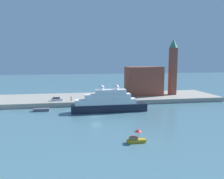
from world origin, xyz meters
TOP-DOWN VIEW (x-y plane):
  - ground at (0.00, 0.00)m, footprint 400.00×400.00m
  - quay_dock at (0.00, 27.97)m, footprint 110.00×23.94m
  - large_yacht at (4.79, 6.05)m, footprint 25.26×4.11m
  - small_motorboat at (5.81, -23.82)m, footprint 3.97×1.58m
  - work_barge at (-17.32, 10.81)m, footprint 5.25×1.80m
  - harbor_building at (24.48, 29.31)m, footprint 15.17×10.16m
  - bell_tower at (37.26, 27.53)m, footprint 3.71×3.71m
  - parked_car at (-12.63, 20.28)m, footprint 4.40×1.64m
  - person_figure at (-7.28, 19.61)m, footprint 0.36×0.36m
  - mooring_bollard at (2.65, 17.51)m, footprint 0.50×0.50m

SIDE VIEW (x-z plane):
  - ground at x=0.00m, z-range 0.00..0.00m
  - work_barge at x=-17.32m, z-range 0.00..0.97m
  - quay_dock at x=0.00m, z-range 0.00..1.74m
  - small_motorboat at x=5.81m, z-range -0.46..2.45m
  - mooring_bollard at x=2.65m, z-range 1.74..2.63m
  - parked_car at x=-12.63m, z-range 1.65..3.03m
  - person_figure at x=-7.28m, z-range 1.67..3.47m
  - large_yacht at x=4.79m, z-range -2.25..8.29m
  - harbor_building at x=24.48m, z-range 1.74..14.07m
  - bell_tower at x=37.26m, z-range 2.72..27.01m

